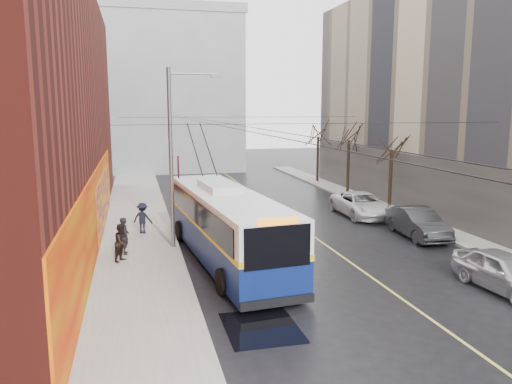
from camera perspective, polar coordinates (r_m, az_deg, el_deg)
ground at (r=18.20m, az=14.13°, el=-13.58°), size 140.00×140.00×0.00m
sidewalk_left at (r=27.61m, az=-13.28°, el=-5.36°), size 4.00×60.00×0.15m
sidewalk_right at (r=32.46m, az=18.34°, el=-3.36°), size 2.00×60.00×0.15m
lane_line at (r=31.07m, az=4.50°, el=-3.59°), size 0.12×50.00×0.01m
building_far at (r=59.76m, az=-12.05°, el=11.25°), size 20.50×12.10×18.00m
streetlight_pole at (r=24.88m, az=-9.34°, el=4.33°), size 2.65×0.60×9.00m
catenary_wires at (r=30.00m, az=-3.22°, el=7.99°), size 18.00×60.00×0.22m
tree_near at (r=35.19m, az=15.31°, el=5.83°), size 3.20×3.20×6.40m
tree_mid at (r=41.43m, az=10.61°, el=6.91°), size 3.20×3.20×6.68m
tree_far at (r=47.89m, az=7.13°, el=7.20°), size 3.20×3.20×6.57m
puddle at (r=16.85m, az=0.62°, el=-15.22°), size 2.37×2.87×0.01m
pigeons_flying at (r=25.27m, az=0.57°, el=8.67°), size 3.95×2.36×1.66m
trolleybus at (r=23.30m, az=-3.43°, el=-3.68°), size 4.07×13.31×6.23m
parked_car_a at (r=21.90m, az=26.58°, el=-8.15°), size 2.15×4.70×1.56m
parked_car_b at (r=28.95m, az=17.98°, el=-3.38°), size 2.09×5.05×1.63m
parked_car_c at (r=33.62m, az=11.95°, el=-1.41°), size 2.68×5.65×1.56m
following_car at (r=37.45m, az=-5.65°, el=-0.21°), size 2.41×4.52×1.46m
pedestrian_a at (r=24.71m, az=-14.77°, el=-4.86°), size 0.46×0.67×1.79m
pedestrian_b at (r=23.63m, az=-15.08°, el=-5.58°), size 1.03×1.08×1.75m
pedestrian_c at (r=28.52m, az=-12.83°, el=-2.92°), size 1.29×1.08×1.73m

